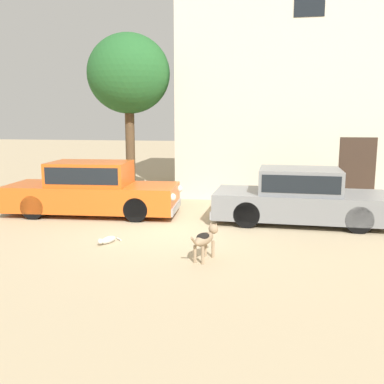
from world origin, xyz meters
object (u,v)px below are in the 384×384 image
Objects in this scene: parked_sedan_nearest at (92,189)px; stray_dog_spotted at (206,238)px; parked_sedan_second at (300,196)px; stray_cat at (108,240)px; acacia_tree_left at (129,75)px.

parked_sedan_nearest reaches higher than stray_dog_spotted.
parked_sedan_second is 3.90m from stray_dog_spotted.
acacia_tree_left reaches higher than stray_cat.
parked_sedan_nearest is 4.69× the size of stray_dog_spotted.
parked_sedan_nearest is 7.57× the size of stray_cat.
parked_sedan_second is at bearing -27.47° from acacia_tree_left.
parked_sedan_second is 4.37× the size of stray_dog_spotted.
stray_cat is (-4.25, -2.63, -0.62)m from parked_sedan_second.
parked_sedan_second is 6.97m from acacia_tree_left.
parked_sedan_nearest reaches higher than parked_sedan_second.
parked_sedan_nearest reaches higher than stray_cat.
stray_dog_spotted reaches higher than stray_cat.
acacia_tree_left is (-1.16, 5.45, 4.00)m from stray_cat.
parked_sedan_second is at bearing -3.77° from parked_sedan_nearest.
stray_dog_spotted is at bearing -61.07° from acacia_tree_left.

